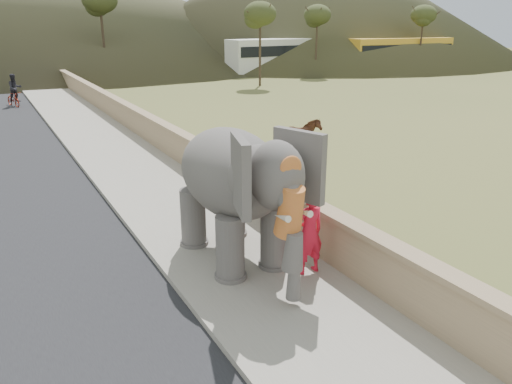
% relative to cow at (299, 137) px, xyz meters
% --- Properties ---
extents(ground, '(160.00, 160.00, 0.00)m').
position_rel_cow_xyz_m(ground, '(-6.12, -8.09, -0.66)').
color(ground, olive).
rests_on(ground, ground).
extents(walkway, '(3.00, 120.00, 0.15)m').
position_rel_cow_xyz_m(walkway, '(-6.12, 1.91, -0.58)').
color(walkway, '#9E9687').
rests_on(walkway, ground).
extents(parapet, '(0.30, 120.00, 1.10)m').
position_rel_cow_xyz_m(parapet, '(-4.47, 1.91, -0.11)').
color(parapet, tan).
rests_on(parapet, ground).
extents(cow, '(1.67, 0.99, 1.32)m').
position_rel_cow_xyz_m(cow, '(0.00, 0.00, 0.00)').
color(cow, brown).
rests_on(cow, ground).
extents(distant_car, '(4.29, 1.86, 1.44)m').
position_rel_cow_xyz_m(distant_car, '(13.40, 25.59, 0.06)').
color(distant_car, '#B0AFB7').
rests_on(distant_car, ground).
extents(bus_white, '(11.14, 3.19, 3.10)m').
position_rel_cow_xyz_m(bus_white, '(15.26, 25.96, 0.89)').
color(bus_white, white).
rests_on(bus_white, ground).
extents(bus_orange, '(11.17, 3.43, 3.10)m').
position_rel_cow_xyz_m(bus_orange, '(26.21, 22.06, 0.89)').
color(bus_orange, gold).
rests_on(bus_orange, ground).
extents(hill_far, '(80.00, 80.00, 14.00)m').
position_rel_cow_xyz_m(hill_far, '(-1.12, 61.91, 6.34)').
color(hill_far, brown).
rests_on(hill_far, ground).
extents(elephant_and_man, '(2.26, 3.91, 2.81)m').
position_rel_cow_xyz_m(elephant_and_man, '(-6.10, -6.74, 0.88)').
color(elephant_and_man, '#66605C').
rests_on(elephant_and_man, ground).
extents(motorcyclist, '(1.14, 1.67, 1.86)m').
position_rel_cow_xyz_m(motorcyclist, '(-8.48, 16.99, 0.08)').
color(motorcyclist, maroon).
rests_on(motorcyclist, ground).
extents(trees, '(47.53, 42.60, 9.79)m').
position_rel_cow_xyz_m(trees, '(-7.85, 20.14, 3.47)').
color(trees, '#473828').
rests_on(trees, ground).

